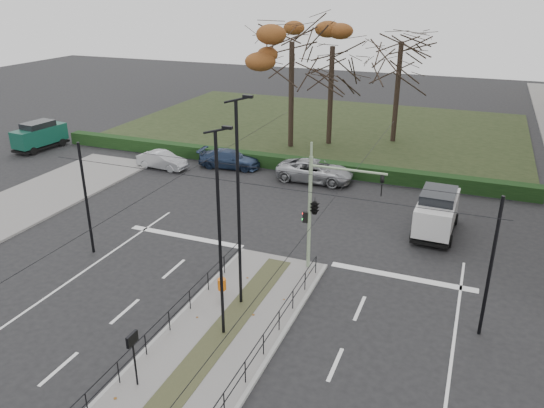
{
  "coord_description": "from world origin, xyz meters",
  "views": [
    {
      "loc": [
        8.4,
        -17.67,
        13.06
      ],
      "look_at": [
        -1.38,
        6.89,
        2.13
      ],
      "focal_mm": 35.0,
      "sensor_mm": 36.0,
      "label": 1
    }
  ],
  "objects_px": {
    "info_panel": "(133,345)",
    "bare_tree_near": "(332,54)",
    "litter_bin": "(222,285)",
    "streetlamp_median_near": "(220,236)",
    "rust_tree": "(292,42)",
    "streetlamp_median_far": "(239,205)",
    "parked_car_fourth": "(315,171)",
    "parked_car_second": "(162,160)",
    "white_van": "(437,211)",
    "traffic_light": "(317,205)",
    "bare_tree_center": "(401,49)",
    "parked_car_third": "(230,159)",
    "green_van": "(40,135)"
  },
  "relations": [
    {
      "from": "green_van",
      "to": "bare_tree_center",
      "type": "height_order",
      "value": "bare_tree_center"
    },
    {
      "from": "info_panel",
      "to": "streetlamp_median_far",
      "type": "bearing_deg",
      "value": 78.88
    },
    {
      "from": "info_panel",
      "to": "streetlamp_median_far",
      "type": "height_order",
      "value": "streetlamp_median_far"
    },
    {
      "from": "parked_car_third",
      "to": "rust_tree",
      "type": "relative_size",
      "value": 0.42
    },
    {
      "from": "streetlamp_median_far",
      "to": "parked_car_second",
      "type": "height_order",
      "value": "streetlamp_median_far"
    },
    {
      "from": "white_van",
      "to": "bare_tree_near",
      "type": "distance_m",
      "value": 19.7
    },
    {
      "from": "parked_car_second",
      "to": "parked_car_fourth",
      "type": "height_order",
      "value": "parked_car_fourth"
    },
    {
      "from": "info_panel",
      "to": "parked_car_fourth",
      "type": "relative_size",
      "value": 0.39
    },
    {
      "from": "traffic_light",
      "to": "parked_car_fourth",
      "type": "xyz_separation_m",
      "value": [
        -3.87,
        12.38,
        -2.7
      ]
    },
    {
      "from": "traffic_light",
      "to": "bare_tree_near",
      "type": "relative_size",
      "value": 0.52
    },
    {
      "from": "streetlamp_median_far",
      "to": "parked_car_second",
      "type": "relative_size",
      "value": 2.29
    },
    {
      "from": "parked_car_third",
      "to": "bare_tree_center",
      "type": "distance_m",
      "value": 17.54
    },
    {
      "from": "parked_car_fourth",
      "to": "green_van",
      "type": "xyz_separation_m",
      "value": [
        -24.26,
        -1.04,
        0.48
      ]
    },
    {
      "from": "info_panel",
      "to": "parked_car_second",
      "type": "relative_size",
      "value": 0.53
    },
    {
      "from": "traffic_light",
      "to": "bare_tree_center",
      "type": "xyz_separation_m",
      "value": [
        -0.44,
        24.85,
        4.61
      ]
    },
    {
      "from": "litter_bin",
      "to": "parked_car_second",
      "type": "relative_size",
      "value": 0.24
    },
    {
      "from": "info_panel",
      "to": "white_van",
      "type": "bearing_deg",
      "value": 63.84
    },
    {
      "from": "rust_tree",
      "to": "info_panel",
      "type": "bearing_deg",
      "value": -80.25
    },
    {
      "from": "info_panel",
      "to": "rust_tree",
      "type": "distance_m",
      "value": 31.36
    },
    {
      "from": "streetlamp_median_near",
      "to": "white_van",
      "type": "distance_m",
      "value": 15.14
    },
    {
      "from": "parked_car_third",
      "to": "white_van",
      "type": "height_order",
      "value": "white_van"
    },
    {
      "from": "streetlamp_median_near",
      "to": "parked_car_fourth",
      "type": "distance_m",
      "value": 19.29
    },
    {
      "from": "litter_bin",
      "to": "bare_tree_center",
      "type": "distance_m",
      "value": 30.04
    },
    {
      "from": "streetlamp_median_far",
      "to": "white_van",
      "type": "relative_size",
      "value": 1.89
    },
    {
      "from": "parked_car_fourth",
      "to": "bare_tree_near",
      "type": "relative_size",
      "value": 0.5
    },
    {
      "from": "parked_car_second",
      "to": "white_van",
      "type": "relative_size",
      "value": 0.83
    },
    {
      "from": "traffic_light",
      "to": "streetlamp_median_far",
      "type": "relative_size",
      "value": 0.62
    },
    {
      "from": "litter_bin",
      "to": "streetlamp_median_near",
      "type": "height_order",
      "value": "streetlamp_median_near"
    },
    {
      "from": "parked_car_third",
      "to": "parked_car_fourth",
      "type": "bearing_deg",
      "value": -99.67
    },
    {
      "from": "traffic_light",
      "to": "parked_car_fourth",
      "type": "distance_m",
      "value": 13.25
    },
    {
      "from": "info_panel",
      "to": "rust_tree",
      "type": "xyz_separation_m",
      "value": [
        -5.18,
        30.12,
        7.01
      ]
    },
    {
      "from": "info_panel",
      "to": "bare_tree_center",
      "type": "height_order",
      "value": "bare_tree_center"
    },
    {
      "from": "white_van",
      "to": "green_van",
      "type": "xyz_separation_m",
      "value": [
        -33.19,
        4.65,
        -0.07
      ]
    },
    {
      "from": "litter_bin",
      "to": "bare_tree_near",
      "type": "distance_m",
      "value": 27.17
    },
    {
      "from": "traffic_light",
      "to": "info_panel",
      "type": "distance_m",
      "value": 10.88
    },
    {
      "from": "litter_bin",
      "to": "rust_tree",
      "type": "relative_size",
      "value": 0.08
    },
    {
      "from": "info_panel",
      "to": "streetlamp_median_near",
      "type": "relative_size",
      "value": 0.25
    },
    {
      "from": "white_van",
      "to": "rust_tree",
      "type": "bearing_deg",
      "value": 135.67
    },
    {
      "from": "streetlamp_median_far",
      "to": "parked_car_second",
      "type": "distance_m",
      "value": 20.54
    },
    {
      "from": "parked_car_second",
      "to": "rust_tree",
      "type": "xyz_separation_m",
      "value": [
        7.16,
        9.13,
        8.16
      ]
    },
    {
      "from": "parked_car_fourth",
      "to": "bare_tree_center",
      "type": "relative_size",
      "value": 0.48
    },
    {
      "from": "traffic_light",
      "to": "parked_car_second",
      "type": "relative_size",
      "value": 1.43
    },
    {
      "from": "info_panel",
      "to": "rust_tree",
      "type": "height_order",
      "value": "rust_tree"
    },
    {
      "from": "litter_bin",
      "to": "streetlamp_median_near",
      "type": "bearing_deg",
      "value": -61.91
    },
    {
      "from": "info_panel",
      "to": "parked_car_second",
      "type": "distance_m",
      "value": 24.37
    },
    {
      "from": "parked_car_third",
      "to": "parked_car_second",
      "type": "bearing_deg",
      "value": 108.45
    },
    {
      "from": "parked_car_third",
      "to": "bare_tree_center",
      "type": "relative_size",
      "value": 0.42
    },
    {
      "from": "info_panel",
      "to": "bare_tree_near",
      "type": "distance_m",
      "value": 32.83
    },
    {
      "from": "streetlamp_median_far",
      "to": "parked_car_fourth",
      "type": "height_order",
      "value": "streetlamp_median_far"
    },
    {
      "from": "info_panel",
      "to": "bare_tree_near",
      "type": "relative_size",
      "value": 0.19
    }
  ]
}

